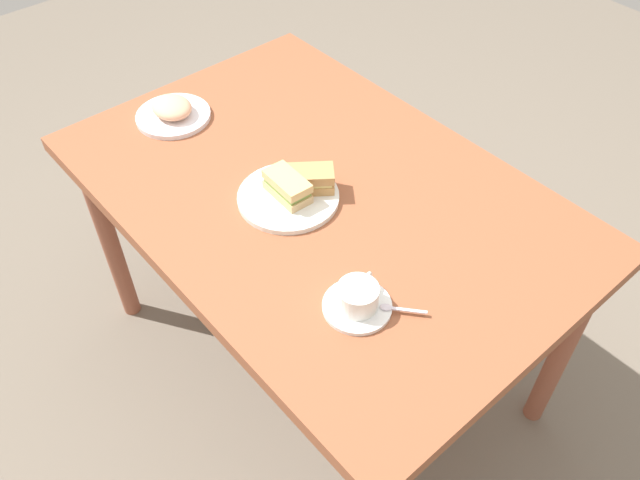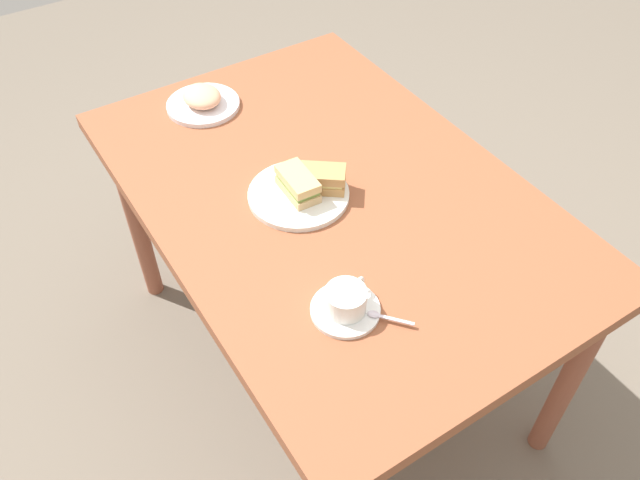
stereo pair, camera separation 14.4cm
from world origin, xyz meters
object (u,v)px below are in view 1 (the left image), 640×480
at_px(coffee_cup, 358,296).
at_px(spoon, 395,308).
at_px(dining_table, 319,213).
at_px(sandwich_back, 304,179).
at_px(side_plate, 173,116).
at_px(sandwich_front, 287,186).
at_px(sandwich_plate, 288,197).
at_px(coffee_saucer, 357,306).

distance_m(coffee_cup, spoon, 0.08).
height_order(dining_table, sandwich_back, sandwich_back).
distance_m(dining_table, side_plate, 0.51).
relative_size(dining_table, coffee_cup, 12.02).
height_order(sandwich_front, side_plate, sandwich_front).
height_order(sandwich_front, coffee_cup, sandwich_front).
distance_m(sandwich_plate, side_plate, 0.47).
distance_m(dining_table, sandwich_front, 0.15).
bearing_deg(coffee_saucer, dining_table, -28.76).
xyz_separation_m(sandwich_front, side_plate, (0.47, 0.03, -0.03)).
bearing_deg(coffee_cup, sandwich_plate, -15.82).
bearing_deg(dining_table, sandwich_plate, 74.52).
bearing_deg(sandwich_front, spoon, 173.21).
xyz_separation_m(dining_table, coffee_saucer, (-0.33, 0.18, 0.08)).
bearing_deg(coffee_cup, spoon, -140.59).
bearing_deg(sandwich_front, side_plate, 3.80).
bearing_deg(spoon, coffee_saucer, 40.43).
relative_size(dining_table, spoon, 15.78).
bearing_deg(dining_table, coffee_cup, 151.38).
relative_size(dining_table, sandwich_back, 8.51).
xyz_separation_m(coffee_cup, spoon, (-0.06, -0.05, -0.03)).
bearing_deg(sandwich_plate, coffee_saucer, 164.00).
xyz_separation_m(sandwich_front, sandwich_back, (-0.01, -0.05, -0.00)).
distance_m(sandwich_front, coffee_saucer, 0.37).
xyz_separation_m(coffee_cup, side_plate, (0.82, -0.07, -0.03)).
bearing_deg(sandwich_front, coffee_cup, 164.36).
bearing_deg(dining_table, sandwich_front, 74.29).
bearing_deg(sandwich_plate, side_plate, 3.92).
xyz_separation_m(sandwich_front, coffee_cup, (-0.35, 0.10, -0.00)).
height_order(sandwich_front, sandwich_back, same).
xyz_separation_m(sandwich_plate, side_plate, (0.47, 0.03, 0.00)).
relative_size(dining_table, side_plate, 6.29).
relative_size(sandwich_plate, coffee_saucer, 1.70).
bearing_deg(sandwich_front, sandwich_back, -98.14).
height_order(dining_table, sandwich_plate, sandwich_plate).
bearing_deg(spoon, coffee_cup, 39.41).
distance_m(coffee_cup, side_plate, 0.83).
distance_m(sandwich_front, coffee_cup, 0.37).
distance_m(dining_table, sandwich_plate, 0.12).
distance_m(sandwich_back, coffee_cup, 0.38).
bearing_deg(sandwich_back, coffee_cup, 157.04).
bearing_deg(spoon, dining_table, -18.48).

